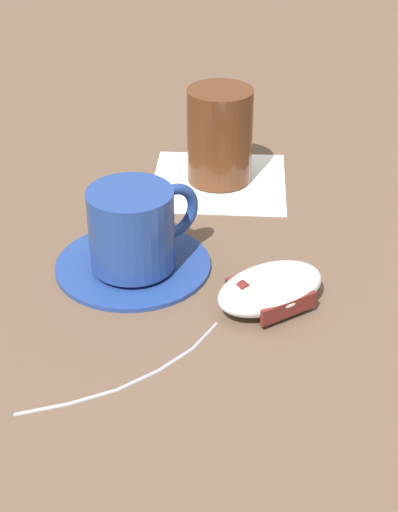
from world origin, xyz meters
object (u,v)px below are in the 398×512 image
(saucer, at_px, (133,263))
(drinking_glass, at_px, (220,135))
(computer_mouse, at_px, (270,289))
(coffee_cup, at_px, (134,228))

(saucer, height_order, drinking_glass, drinking_glass)
(saucer, xyz_separation_m, computer_mouse, (-0.13, -0.00, 0.01))
(saucer, relative_size, computer_mouse, 1.24)
(computer_mouse, height_order, drinking_glass, drinking_glass)
(saucer, distance_m, coffee_cup, 0.04)
(drinking_glass, bearing_deg, computer_mouse, 125.53)
(saucer, bearing_deg, coffee_cup, 146.70)
(saucer, relative_size, coffee_cup, 1.40)
(coffee_cup, bearing_deg, computer_mouse, -177.97)
(saucer, height_order, computer_mouse, computer_mouse)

